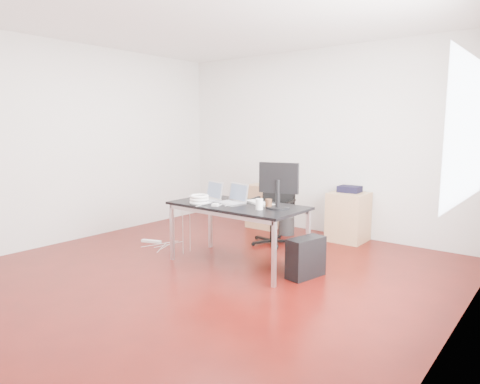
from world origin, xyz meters
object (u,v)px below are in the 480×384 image
Objects in this scene: pc_tower at (306,257)px; office_chair at (275,200)px; desk at (238,209)px; filing_cabinet_right at (348,217)px; filing_cabinet_left at (266,206)px.

office_chair is at bearing 149.22° from pc_tower.
desk is 1.48× the size of office_chair.
pc_tower is at bearing -80.89° from filing_cabinet_right.
office_chair reaches higher than desk.
desk is 1.95m from filing_cabinet_right.
filing_cabinet_right is 1.56× the size of pc_tower.
office_chair is at bearing -48.18° from filing_cabinet_left.
office_chair reaches higher than pc_tower.
desk is 2.05m from filing_cabinet_left.
filing_cabinet_left is 1.43m from filing_cabinet_right.
filing_cabinet_left is 2.42m from pc_tower.
pc_tower is (1.71, -1.71, -0.13)m from filing_cabinet_left.
office_chair is 2.40× the size of pc_tower.
filing_cabinet_right is (0.79, 0.71, -0.26)m from office_chair.
office_chair reaches higher than filing_cabinet_left.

